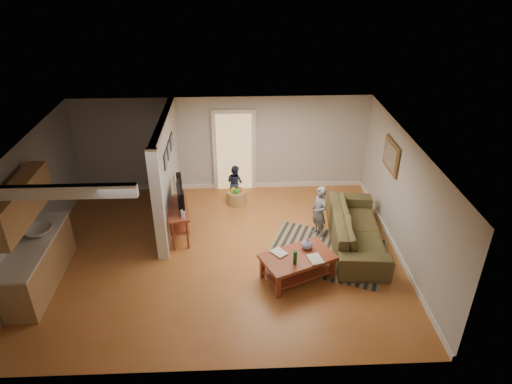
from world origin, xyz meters
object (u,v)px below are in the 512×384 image
coffee_table (298,260)px  speaker_left (182,212)px  child (317,235)px  speaker_right (180,194)px  sofa (355,244)px  toddler (235,199)px  tv_console (178,210)px  toy_basket (236,196)px

coffee_table → speaker_left: 2.95m
speaker_left → child: speaker_left is taller
speaker_right → child: speaker_right is taller
coffee_table → speaker_left: speaker_left is taller
sofa → toddler: bearing=56.2°
tv_console → speaker_left: (0.05, 0.17, -0.15)m
speaker_right → toddler: speaker_right is taller
speaker_left → toy_basket: size_ratio=2.10×
speaker_right → toy_basket: size_ratio=2.19×
coffee_table → speaker_right: size_ratio=1.41×
speaker_right → toddler: 1.58m
tv_console → speaker_right: speaker_right is taller
toy_basket → child: bearing=-39.7°
tv_console → child: bearing=-11.5°
sofa → toy_basket: toy_basket is taller
child → toy_basket: bearing=-153.2°
tv_console → speaker_left: bearing=61.7°
tv_console → speaker_right: size_ratio=1.13×
sofa → speaker_left: bearing=85.7°
tv_console → speaker_left: 0.23m
sofa → child: 0.86m
coffee_table → tv_console: bearing=147.8°
tv_console → speaker_left: speaker_left is taller
sofa → child: bearing=67.8°
speaker_right → child: 3.37m
coffee_table → sofa: bearing=37.2°
toddler → speaker_left: bearing=92.7°
coffee_table → tv_console: size_ratio=1.25×
toy_basket → toddler: 0.29m
sofa → child: child is taller
tv_console → speaker_right: bearing=83.9°
coffee_table → tv_console: 2.91m
sofa → coffee_table: (-1.40, -1.06, 0.42)m
sofa → toy_basket: 3.21m
speaker_left → speaker_right: speaker_right is taller
speaker_left → toddler: speaker_left is taller
tv_console → toddler: size_ratio=1.34×
speaker_left → coffee_table: bearing=-19.6°
child → coffee_table: bearing=-47.1°
sofa → speaker_right: (-3.91, 1.43, 0.56)m
speaker_right → speaker_left: bearing=-95.6°
sofa → tv_console: (-3.85, 0.48, 0.69)m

